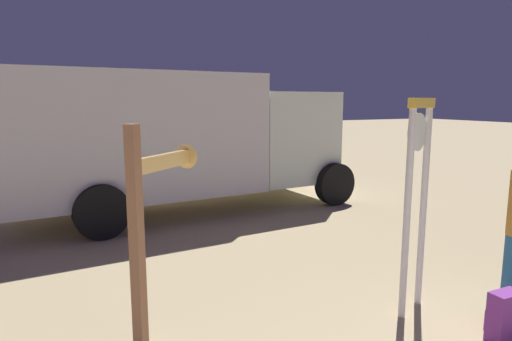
% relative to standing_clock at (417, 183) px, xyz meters
% --- Properties ---
extents(standing_clock, '(0.49, 0.27, 2.25)m').
position_rel_standing_clock_xyz_m(standing_clock, '(0.00, 0.00, 0.00)').
color(standing_clock, silver).
rests_on(standing_clock, ground_plane).
extents(arrow_sign, '(0.95, 0.89, 2.04)m').
position_rel_standing_clock_xyz_m(arrow_sign, '(-2.47, 0.71, -0.04)').
color(arrow_sign, '#9F6C4B').
rests_on(arrow_sign, ground_plane).
extents(backpack, '(0.32, 0.21, 0.48)m').
position_rel_standing_clock_xyz_m(backpack, '(0.34, -0.84, -1.15)').
color(backpack, '#7D318F').
rests_on(backpack, ground_plane).
extents(box_truck_near, '(6.95, 3.08, 2.73)m').
position_rel_standing_clock_xyz_m(box_truck_near, '(-1.16, 5.31, 0.14)').
color(box_truck_near, silver).
rests_on(box_truck_near, ground_plane).
extents(box_truck_far, '(6.28, 3.53, 2.82)m').
position_rel_standing_clock_xyz_m(box_truck_far, '(2.22, 13.49, 0.18)').
color(box_truck_far, silver).
rests_on(box_truck_far, ground_plane).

